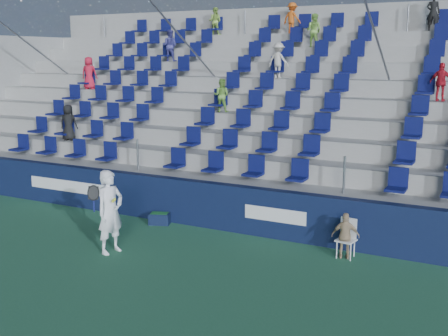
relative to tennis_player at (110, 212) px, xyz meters
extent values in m
plane|color=#2E6C49|center=(1.46, -0.41, -0.96)|extent=(70.00, 70.00, 0.00)
cube|color=#10193B|center=(1.46, 2.74, -0.36)|extent=(24.00, 0.30, 1.20)
cube|color=white|center=(-3.54, 2.58, -0.34)|extent=(3.20, 0.02, 0.34)
cube|color=white|center=(2.96, 2.58, -0.34)|extent=(1.60, 0.02, 0.34)
cube|color=#9B9B96|center=(1.46, 3.31, -0.36)|extent=(24.00, 0.85, 1.20)
cube|color=#9B9B96|center=(1.46, 4.16, -0.11)|extent=(24.00, 0.85, 1.70)
cube|color=#9B9B96|center=(1.46, 5.01, 0.14)|extent=(24.00, 0.85, 2.20)
cube|color=#9B9B96|center=(1.46, 5.86, 0.39)|extent=(24.00, 0.85, 2.70)
cube|color=#9B9B96|center=(1.46, 6.71, 0.64)|extent=(24.00, 0.85, 3.20)
cube|color=#9B9B96|center=(1.46, 7.56, 0.89)|extent=(24.00, 0.85, 3.70)
cube|color=#9B9B96|center=(1.46, 8.41, 1.14)|extent=(24.00, 0.85, 4.20)
cube|color=#9B9B96|center=(1.46, 9.26, 1.39)|extent=(24.00, 0.85, 4.70)
cube|color=#9B9B96|center=(1.46, 10.11, 1.64)|extent=(24.00, 0.85, 5.20)
cube|color=#9B9B96|center=(1.46, 10.79, 2.14)|extent=(24.00, 0.50, 6.20)
cube|color=#9B9B96|center=(-10.39, 6.71, 1.64)|extent=(0.30, 7.65, 5.20)
cube|color=#0C114A|center=(1.46, 3.31, 0.59)|extent=(16.05, 0.50, 0.70)
cube|color=#0C114A|center=(1.46, 4.16, 1.09)|extent=(16.05, 0.50, 0.70)
cube|color=#0C114A|center=(1.46, 5.01, 1.59)|extent=(16.05, 0.50, 0.70)
cube|color=#0C114A|center=(1.46, 5.86, 2.09)|extent=(16.05, 0.50, 0.70)
cube|color=#0C114A|center=(1.46, 6.71, 2.59)|extent=(16.05, 0.50, 0.70)
cube|color=#0C114A|center=(1.46, 7.56, 3.09)|extent=(16.05, 0.50, 0.70)
cube|color=#0C114A|center=(1.46, 8.41, 3.59)|extent=(16.05, 0.50, 0.70)
cube|color=#0C114A|center=(1.46, 9.26, 4.09)|extent=(16.05, 0.50, 0.70)
cube|color=#0C114A|center=(1.46, 10.11, 4.59)|extent=(16.05, 0.50, 0.70)
cylinder|color=gray|center=(-1.54, 6.71, 3.39)|extent=(0.06, 7.68, 4.55)
cylinder|color=gray|center=(4.46, 6.71, 3.39)|extent=(0.06, 7.68, 4.55)
cylinder|color=gray|center=(-8.34, 6.71, 3.39)|extent=(0.06, 7.68, 4.55)
imported|color=black|center=(5.27, 10.06, 4.82)|extent=(0.43, 0.29, 1.17)
imported|color=#76AE45|center=(-0.22, 5.81, 2.25)|extent=(0.56, 0.47, 1.02)
imported|color=#8DB749|center=(-2.74, 10.06, 4.76)|extent=(0.56, 0.47, 1.05)
imported|color=red|center=(6.07, 6.66, 2.76)|extent=(0.64, 0.33, 1.04)
imported|color=#403F8C|center=(-3.74, 8.36, 3.82)|extent=(0.65, 0.55, 1.16)
imported|color=red|center=(-6.20, 6.66, 2.83)|extent=(0.67, 0.54, 1.18)
imported|color=orange|center=(0.43, 10.06, 4.79)|extent=(0.79, 0.58, 1.10)
imported|color=black|center=(-4.95, 4.11, 1.32)|extent=(0.66, 0.53, 1.17)
imported|color=beige|center=(0.97, 7.51, 3.30)|extent=(0.79, 0.53, 1.13)
imported|color=#85BE4C|center=(1.56, 9.21, 4.30)|extent=(0.60, 0.50, 1.12)
imported|color=white|center=(0.00, 0.00, 0.00)|extent=(0.58, 0.77, 1.92)
cylinder|color=navy|center=(-0.25, -0.25, 0.16)|extent=(0.03, 0.03, 0.28)
torus|color=black|center=(-0.25, -0.25, 0.46)|extent=(0.30, 0.17, 0.28)
plane|color=#262626|center=(-0.25, -0.25, 0.46)|extent=(0.30, 0.16, 0.29)
sphere|color=#CFDC33|center=(0.25, -0.20, 0.32)|extent=(0.07, 0.07, 0.07)
sphere|color=#CFDC33|center=(0.25, -0.14, 0.35)|extent=(0.07, 0.07, 0.07)
cube|color=white|center=(4.85, 2.14, -0.56)|extent=(0.45, 0.45, 0.04)
cube|color=white|center=(4.85, 2.32, -0.32)|extent=(0.38, 0.10, 0.47)
cylinder|color=white|center=(4.69, 1.98, -0.77)|extent=(0.03, 0.03, 0.38)
cylinder|color=white|center=(5.00, 1.98, -0.77)|extent=(0.03, 0.03, 0.38)
cylinder|color=white|center=(4.69, 2.29, -0.77)|extent=(0.03, 0.03, 0.38)
cylinder|color=white|center=(5.00, 2.29, -0.77)|extent=(0.03, 0.03, 0.38)
imported|color=tan|center=(4.85, 2.09, -0.44)|extent=(0.65, 0.39, 1.04)
cube|color=#0E1834|center=(-0.25, 2.34, -0.81)|extent=(0.64, 0.52, 0.30)
cube|color=#1E662D|center=(-0.25, 2.34, -0.74)|extent=(0.51, 0.39, 0.18)
camera|label=1|loc=(7.95, -9.65, 3.47)|focal=45.00mm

